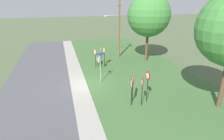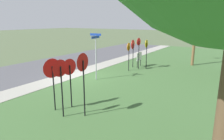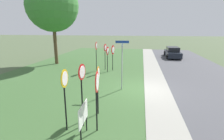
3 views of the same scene
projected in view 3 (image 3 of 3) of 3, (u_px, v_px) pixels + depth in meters
name	position (u px, v px, depth m)	size (l,w,h in m)	color
ground_plane	(144.00, 90.00, 11.08)	(160.00, 160.00, 0.00)	#4C5B3D
sidewalk_strip	(157.00, 90.00, 10.94)	(44.00, 1.60, 0.06)	#99968C
grass_median	(57.00, 85.00, 12.05)	(44.00, 12.00, 0.04)	#3D6033
stop_sign_near_left	(65.00, 87.00, 6.26)	(0.67, 0.11, 2.41)	black
stop_sign_near_right	(82.00, 83.00, 6.54)	(0.61, 0.11, 2.54)	black
stop_sign_far_left	(98.00, 81.00, 7.57)	(0.62, 0.11, 2.22)	black
stop_sign_far_center	(97.00, 88.00, 6.23)	(0.77, 0.12, 2.34)	black
yield_sign_near_left	(108.00, 53.00, 15.07)	(0.72, 0.14, 2.25)	black
yield_sign_near_right	(113.00, 52.00, 15.64)	(0.83, 0.19, 2.33)	black
yield_sign_far_left	(105.00, 51.00, 16.00)	(0.69, 0.15, 2.40)	black
yield_sign_far_right	(96.00, 49.00, 15.55)	(0.73, 0.11, 2.64)	black
street_name_post	(122.00, 61.00, 10.64)	(0.96, 0.81, 3.09)	#9EA0A8
notice_board	(83.00, 116.00, 6.06)	(1.10, 0.10, 1.25)	black
oak_tree_right	(52.00, 6.00, 17.65)	(5.31, 5.31, 8.71)	brown
parked_sedan_distant	(173.00, 53.00, 23.28)	(4.63, 1.94, 1.39)	black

